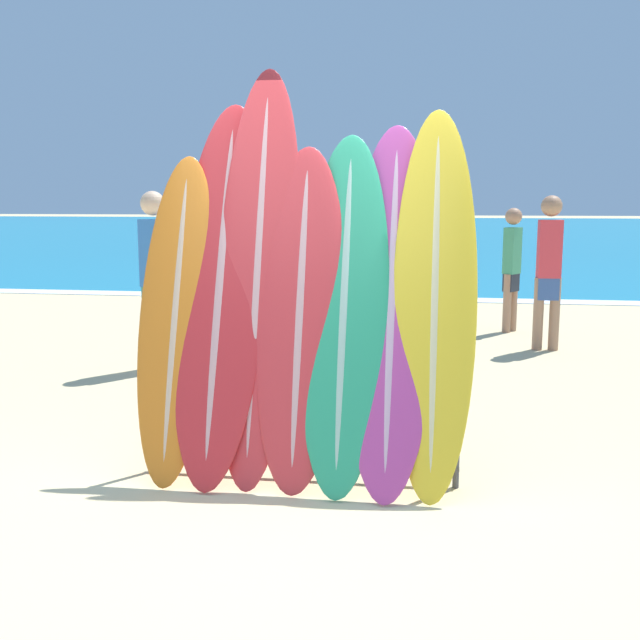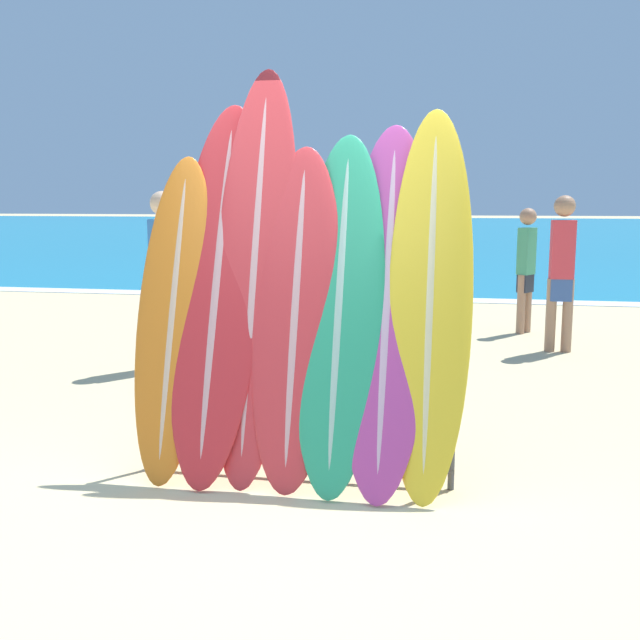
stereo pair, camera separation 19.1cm
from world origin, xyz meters
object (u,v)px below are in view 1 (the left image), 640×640
at_px(surfboard_slot_0, 177,316).
at_px(surfboard_rack, 301,407).
at_px(surfboard_slot_4, 344,309).
at_px(surfboard_slot_1, 221,289).
at_px(surfboard_slot_3, 301,315).
at_px(surfboard_slot_2, 258,272).
at_px(surfboard_slot_5, 391,304).
at_px(person_near_water, 549,267).
at_px(person_far_left, 155,274).
at_px(surfboard_slot_6, 435,298).
at_px(person_mid_beach, 512,265).

bearing_deg(surfboard_slot_0, surfboard_rack, -1.61).
relative_size(surfboard_rack, surfboard_slot_4, 0.91).
xyz_separation_m(surfboard_slot_1, surfboard_slot_3, (0.52, -0.06, -0.14)).
relative_size(surfboard_slot_2, surfboard_slot_5, 1.16).
bearing_deg(surfboard_rack, surfboard_slot_0, 178.39).
bearing_deg(person_near_water, person_far_left, 19.22).
height_order(surfboard_slot_1, person_near_water, surfboard_slot_1).
xyz_separation_m(surfboard_slot_0, person_far_left, (-1.20, 2.76, -0.02)).
relative_size(surfboard_rack, surfboard_slot_2, 0.76).
height_order(surfboard_slot_0, surfboard_slot_5, surfboard_slot_5).
distance_m(surfboard_slot_2, surfboard_slot_6, 1.10).
relative_size(surfboard_slot_1, person_far_left, 1.30).
relative_size(surfboard_rack, surfboard_slot_5, 0.88).
distance_m(surfboard_slot_0, person_far_left, 3.01).
relative_size(surfboard_slot_2, surfboard_slot_6, 1.12).
relative_size(surfboard_slot_4, surfboard_slot_5, 0.97).
xyz_separation_m(surfboard_slot_0, surfboard_slot_1, (0.27, 0.06, 0.17)).
distance_m(surfboard_slot_5, person_mid_beach, 5.72).
xyz_separation_m(surfboard_slot_6, person_near_water, (1.30, 4.37, -0.18)).
distance_m(surfboard_slot_3, surfboard_slot_5, 0.56).
distance_m(surfboard_slot_0, surfboard_slot_2, 0.59).
xyz_separation_m(surfboard_slot_2, person_mid_beach, (2.09, 5.54, -0.40)).
xyz_separation_m(surfboard_rack, person_far_left, (-1.99, 2.78, 0.53)).
relative_size(surfboard_slot_0, surfboard_slot_2, 0.78).
relative_size(surfboard_slot_2, surfboard_slot_4, 1.20).
xyz_separation_m(surfboard_slot_0, surfboard_slot_3, (0.79, 0.00, 0.03)).
xyz_separation_m(surfboard_slot_0, person_near_water, (2.90, 4.43, -0.04)).
bearing_deg(surfboard_slot_3, surfboard_rack, -84.16).
xyz_separation_m(surfboard_slot_4, person_mid_beach, (1.55, 5.60, -0.19)).
relative_size(surfboard_slot_1, surfboard_slot_5, 1.07).
height_order(surfboard_slot_5, person_far_left, surfboard_slot_5).
distance_m(surfboard_slot_3, person_mid_beach, 5.91).
height_order(surfboard_slot_3, person_near_water, surfboard_slot_3).
distance_m(surfboard_slot_2, person_mid_beach, 5.94).
bearing_deg(surfboard_slot_2, person_far_left, 122.60).
relative_size(surfboard_slot_5, person_near_water, 1.24).
height_order(surfboard_slot_0, surfboard_slot_1, surfboard_slot_1).
bearing_deg(person_mid_beach, person_near_water, 47.33).
xyz_separation_m(surfboard_slot_2, surfboard_slot_4, (0.55, -0.07, -0.21)).
xyz_separation_m(surfboard_slot_5, person_mid_beach, (1.26, 5.57, -0.22)).
relative_size(surfboard_slot_3, surfboard_slot_5, 0.94).
bearing_deg(person_near_water, surfboard_slot_3, 61.58).
xyz_separation_m(surfboard_slot_6, person_mid_beach, (1.00, 5.57, -0.26)).
relative_size(surfboard_slot_0, person_near_water, 1.14).
height_order(surfboard_rack, surfboard_slot_4, surfboard_slot_4).
bearing_deg(surfboard_slot_0, surfboard_slot_6, 1.94).
bearing_deg(surfboard_slot_5, surfboard_slot_1, 179.60).
xyz_separation_m(surfboard_slot_4, surfboard_slot_6, (0.54, 0.03, 0.07)).
distance_m(surfboard_rack, surfboard_slot_3, 0.57).
xyz_separation_m(surfboard_slot_4, person_near_water, (1.84, 4.41, -0.11)).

